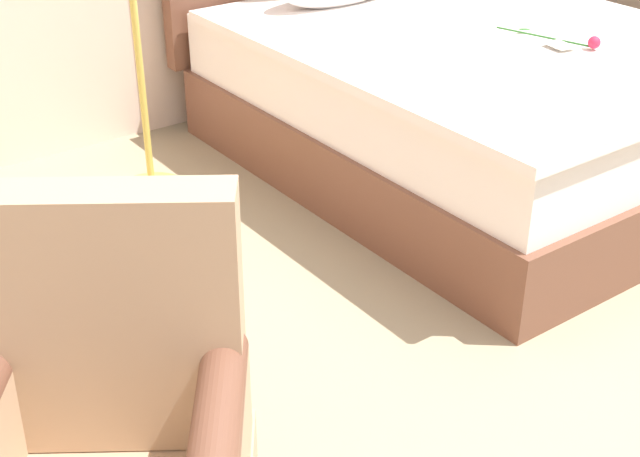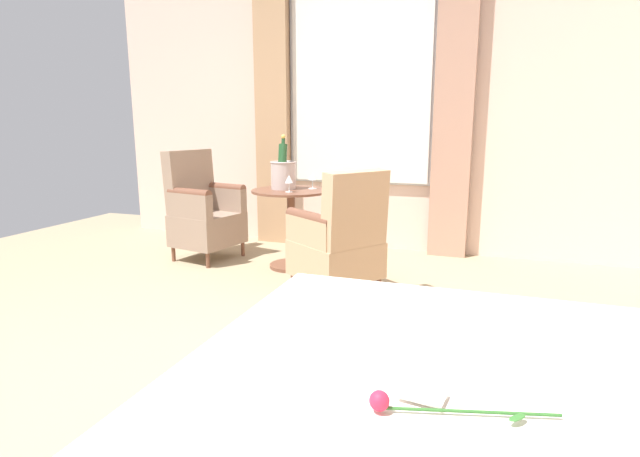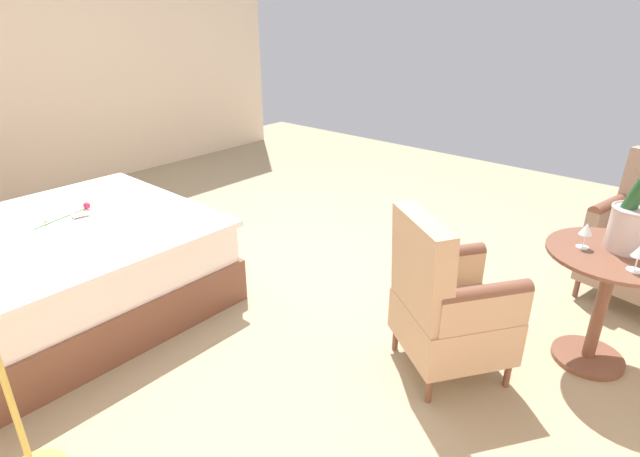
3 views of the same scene
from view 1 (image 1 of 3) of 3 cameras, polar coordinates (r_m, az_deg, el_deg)
name	(u,v)px [view 1 (image 1 of 3)]	position (r m, az deg, el deg)	size (l,w,h in m)	color
bed	(451,82)	(3.89, 8.37, 9.26)	(1.64, 2.18, 1.30)	brown
nightstand	(501,17)	(5.17, 11.53, 13.11)	(0.49, 0.45, 0.56)	brown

